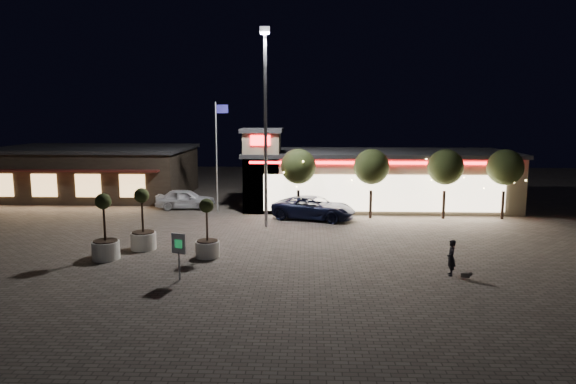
{
  "coord_description": "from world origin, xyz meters",
  "views": [
    {
      "loc": [
        4.63,
        -24.06,
        7.18
      ],
      "look_at": [
        3.48,
        6.0,
        2.56
      ],
      "focal_mm": 32.0,
      "sensor_mm": 36.0,
      "label": 1
    }
  ],
  "objects_px": {
    "pedestrian": "(451,258)",
    "planter_left": "(143,230)",
    "planter_mid": "(105,239)",
    "white_sedan": "(186,199)",
    "pickup_truck": "(314,208)",
    "valet_sign": "(179,248)"
  },
  "relations": [
    {
      "from": "pedestrian",
      "to": "valet_sign",
      "type": "height_order",
      "value": "valet_sign"
    },
    {
      "from": "white_sedan",
      "to": "pedestrian",
      "type": "distance_m",
      "value": 22.16
    },
    {
      "from": "pickup_truck",
      "to": "pedestrian",
      "type": "distance_m",
      "value": 13.55
    },
    {
      "from": "planter_mid",
      "to": "white_sedan",
      "type": "bearing_deg",
      "value": 86.86
    },
    {
      "from": "pickup_truck",
      "to": "planter_left",
      "type": "relative_size",
      "value": 1.72
    },
    {
      "from": "pedestrian",
      "to": "planter_mid",
      "type": "bearing_deg",
      "value": -93.14
    },
    {
      "from": "pedestrian",
      "to": "planter_left",
      "type": "height_order",
      "value": "planter_left"
    },
    {
      "from": "pickup_truck",
      "to": "valet_sign",
      "type": "distance_m",
      "value": 14.56
    },
    {
      "from": "planter_mid",
      "to": "valet_sign",
      "type": "xyz_separation_m",
      "value": [
        4.46,
        -3.06,
        0.42
      ]
    },
    {
      "from": "pedestrian",
      "to": "valet_sign",
      "type": "distance_m",
      "value": 12.04
    },
    {
      "from": "planter_left",
      "to": "planter_mid",
      "type": "distance_m",
      "value": 2.34
    },
    {
      "from": "pedestrian",
      "to": "pickup_truck",
      "type": "bearing_deg",
      "value": -150.14
    },
    {
      "from": "pickup_truck",
      "to": "pedestrian",
      "type": "height_order",
      "value": "pedestrian"
    },
    {
      "from": "white_sedan",
      "to": "planter_mid",
      "type": "relative_size",
      "value": 1.34
    },
    {
      "from": "pedestrian",
      "to": "planter_left",
      "type": "xyz_separation_m",
      "value": [
        -15.16,
        3.93,
        0.21
      ]
    },
    {
      "from": "pickup_truck",
      "to": "valet_sign",
      "type": "height_order",
      "value": "valet_sign"
    },
    {
      "from": "pickup_truck",
      "to": "valet_sign",
      "type": "bearing_deg",
      "value": 173.72
    },
    {
      "from": "white_sedan",
      "to": "planter_left",
      "type": "bearing_deg",
      "value": -179.75
    },
    {
      "from": "pickup_truck",
      "to": "planter_mid",
      "type": "xyz_separation_m",
      "value": [
        -10.45,
        -10.19,
        0.24
      ]
    },
    {
      "from": "white_sedan",
      "to": "planter_left",
      "type": "distance_m",
      "value": 11.74
    },
    {
      "from": "pickup_truck",
      "to": "valet_sign",
      "type": "xyz_separation_m",
      "value": [
        -6.0,
        -13.26,
        0.66
      ]
    },
    {
      "from": "white_sedan",
      "to": "pedestrian",
      "type": "relative_size",
      "value": 2.74
    }
  ]
}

